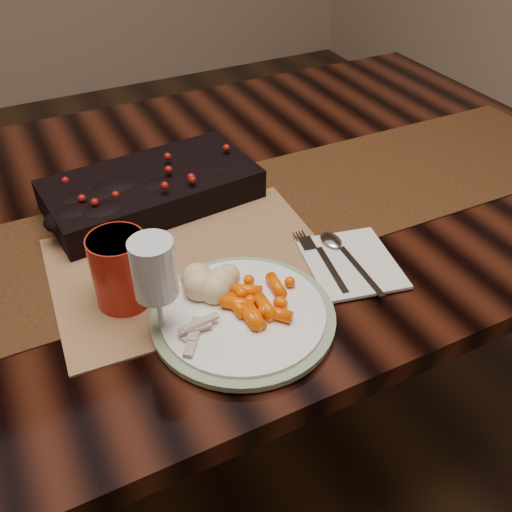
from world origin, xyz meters
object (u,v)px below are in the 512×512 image
napkin (351,263)px  red_cup (120,270)px  placemat_main (192,264)px  dinner_plate (243,315)px  dining_table (191,344)px  baby_carrots (259,301)px  mashed_potatoes (214,276)px  turkey_shreds (195,332)px  wine_glass (157,292)px  centerpiece (151,185)px

napkin → red_cup: red_cup is taller
placemat_main → napkin: size_ratio=2.72×
napkin → dinner_plate: bearing=-158.5°
placemat_main → napkin: (0.23, -0.12, 0.00)m
dining_table → napkin: bearing=-57.3°
dining_table → placemat_main: placemat_main is taller
dinner_plate → baby_carrots: (0.03, 0.00, 0.02)m
napkin → red_cup: bearing=178.7°
dining_table → mashed_potatoes: size_ratio=20.40×
dining_table → napkin: size_ratio=11.10×
turkey_shreds → red_cup: red_cup is taller
dining_table → red_cup: size_ratio=15.78×
baby_carrots → mashed_potatoes: size_ratio=1.15×
wine_glass → turkey_shreds: bearing=-50.0°
baby_carrots → wine_glass: (-0.14, 0.03, 0.05)m
dinner_plate → red_cup: (-0.14, 0.12, 0.05)m
centerpiece → red_cup: (-0.13, -0.24, 0.02)m
mashed_potatoes → turkey_shreds: mashed_potatoes is taller
baby_carrots → red_cup: bearing=144.5°
placemat_main → turkey_shreds: turkey_shreds is taller
placemat_main → mashed_potatoes: size_ratio=5.01×
dinner_plate → red_cup: bearing=139.5°
centerpiece → wine_glass: size_ratio=2.31×
mashed_potatoes → red_cup: red_cup is taller
centerpiece → red_cup: bearing=-117.6°
red_cup → napkin: bearing=-13.6°
centerpiece → placemat_main: size_ratio=0.86×
turkey_shreds → napkin: bearing=9.3°
dinner_plate → mashed_potatoes: (-0.02, 0.07, 0.03)m
napkin → wine_glass: wine_glass is taller
mashed_potatoes → dining_table: bearing=82.0°
baby_carrots → wine_glass: 0.15m
placemat_main → dinner_plate: dinner_plate is taller
napkin → mashed_potatoes: bearing=-175.5°
dining_table → placemat_main: (-0.04, -0.17, 0.38)m
dining_table → turkey_shreds: turkey_shreds is taller
dining_table → mashed_potatoes: 0.50m
red_cup → mashed_potatoes: bearing=-23.3°
napkin → red_cup: (-0.35, 0.08, 0.05)m
centerpiece → dinner_plate: size_ratio=1.42×
turkey_shreds → napkin: (0.29, 0.05, -0.02)m
placemat_main → wine_glass: bearing=-122.8°
dining_table → centerpiece: (-0.04, 0.03, 0.42)m
dining_table → turkey_shreds: size_ratio=25.19×
dinner_plate → turkey_shreds: size_ratio=3.74×
turkey_shreds → red_cup: bearing=114.3°
dining_table → turkey_shreds: (-0.10, -0.34, 0.40)m
placemat_main → turkey_shreds: size_ratio=6.18×
mashed_potatoes → centerpiece: bearing=89.8°
centerpiece → baby_carrots: (0.04, -0.36, -0.01)m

